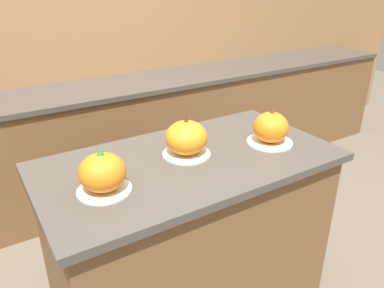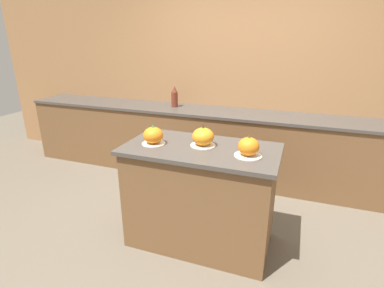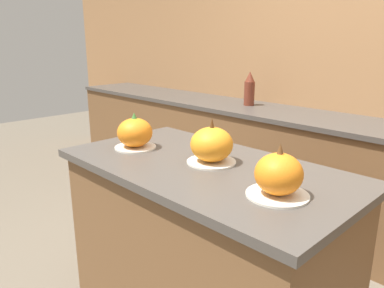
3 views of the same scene
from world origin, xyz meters
name	(u,v)px [view 1 (image 1 of 3)]	position (x,y,z in m)	size (l,w,h in m)	color
wall_back	(70,35)	(0.00, 1.72, 1.25)	(8.00, 0.06, 2.50)	#9E7047
kitchen_island	(190,244)	(0.00, 0.00, 0.47)	(1.31, 0.70, 0.94)	brown
back_counter	(96,146)	(0.00, 1.39, 0.46)	(6.00, 0.60, 0.91)	brown
pumpkin_cake_left	(103,173)	(-0.41, -0.06, 1.01)	(0.20, 0.20, 0.18)	silver
pumpkin_cake_center	(186,139)	(0.01, 0.04, 1.01)	(0.21, 0.21, 0.20)	silver
pumpkin_cake_right	(271,129)	(0.41, -0.06, 1.01)	(0.22, 0.22, 0.19)	silver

